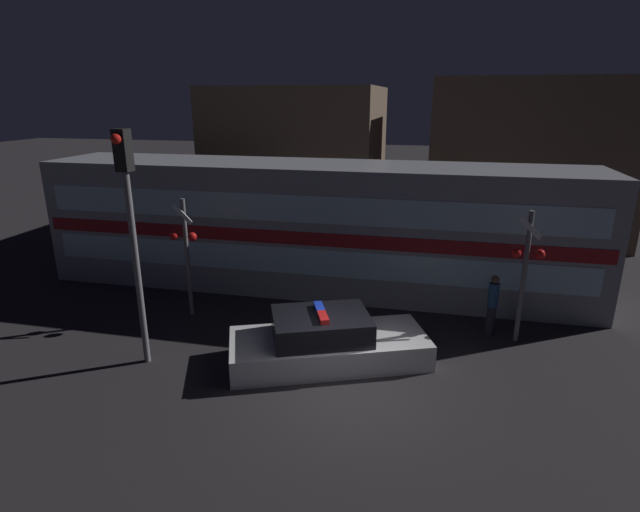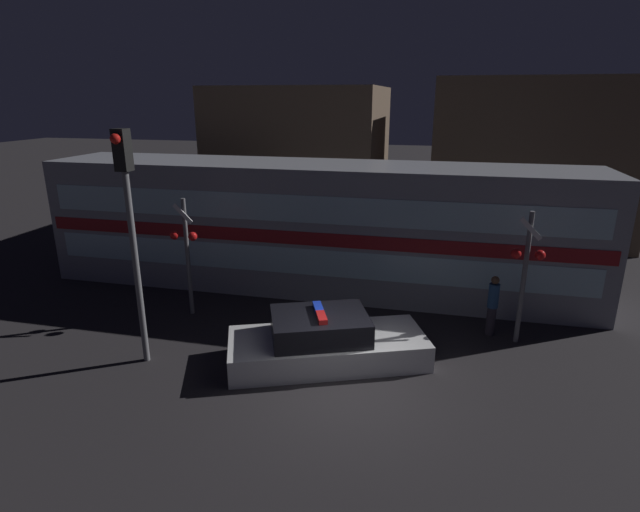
{
  "view_description": "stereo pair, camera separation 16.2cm",
  "coord_description": "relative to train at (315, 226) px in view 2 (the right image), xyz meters",
  "views": [
    {
      "loc": [
        1.42,
        -9.46,
        6.16
      ],
      "look_at": [
        -1.54,
        3.69,
        1.86
      ],
      "focal_mm": 28.0,
      "sensor_mm": 36.0,
      "label": 1
    },
    {
      "loc": [
        1.58,
        -9.43,
        6.16
      ],
      "look_at": [
        -1.54,
        3.69,
        1.86
      ],
      "focal_mm": 28.0,
      "sensor_mm": 36.0,
      "label": 2
    }
  ],
  "objects": [
    {
      "name": "train",
      "position": [
        0.0,
        0.0,
        0.0
      ],
      "size": [
        17.86,
        3.14,
        4.13
      ],
      "color": "gray",
      "rests_on": "ground_plane"
    },
    {
      "name": "traffic_light_corner",
      "position": [
        -2.75,
        -6.03,
        1.58
      ],
      "size": [
        0.3,
        0.46,
        5.53
      ],
      "color": "slate",
      "rests_on": "ground_plane"
    },
    {
      "name": "building_center",
      "position": [
        7.76,
        8.18,
        1.43
      ],
      "size": [
        8.43,
        4.56,
        6.99
      ],
      "color": "brown",
      "rests_on": "ground_plane"
    },
    {
      "name": "crossing_signal_far",
      "position": [
        -2.98,
        -3.26,
        -0.03
      ],
      "size": [
        0.81,
        0.33,
        3.48
      ],
      "color": "slate",
      "rests_on": "ground_plane"
    },
    {
      "name": "pedestrian",
      "position": [
        5.56,
        -2.6,
        -1.21
      ],
      "size": [
        0.28,
        0.28,
        1.67
      ],
      "color": "#2D2833",
      "rests_on": "ground_plane"
    },
    {
      "name": "police_car",
      "position": [
        1.52,
        -5.05,
        -1.57
      ],
      "size": [
        5.1,
        3.52,
        1.36
      ],
      "rotation": [
        0.0,
        0.0,
        0.38
      ],
      "color": "silver",
      "rests_on": "ground_plane"
    },
    {
      "name": "crossing_signal_near",
      "position": [
        6.2,
        -2.94,
        -0.01
      ],
      "size": [
        0.81,
        0.33,
        3.51
      ],
      "color": "slate",
      "rests_on": "ground_plane"
    },
    {
      "name": "building_left",
      "position": [
        -2.45,
        7.52,
        1.24
      ],
      "size": [
        7.41,
        6.83,
        6.62
      ],
      "color": "brown",
      "rests_on": "ground_plane"
    },
    {
      "name": "ground_plane",
      "position": [
        2.33,
        -6.21,
        -2.07
      ],
      "size": [
        120.0,
        120.0,
        0.0
      ],
      "primitive_type": "plane",
      "color": "#262326"
    }
  ]
}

